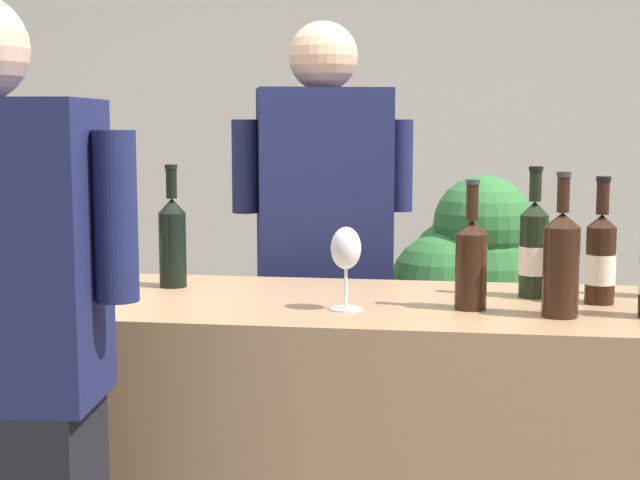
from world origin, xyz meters
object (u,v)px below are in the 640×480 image
(wine_bottle_1, at_px, (561,262))
(wine_bottle_2, at_px, (172,239))
(wine_bottle_4, at_px, (601,258))
(wine_bottle_8, at_px, (79,244))
(wine_bottle_0, at_px, (534,249))
(wine_glass, at_px, (346,252))
(potted_shrub, at_px, (467,301))
(person_server, at_px, (323,301))
(wine_bottle_3, at_px, (471,261))
(ice_bucket, at_px, (81,254))

(wine_bottle_1, xyz_separation_m, wine_bottle_2, (-0.99, 0.25, 0.00))
(wine_bottle_4, bearing_deg, wine_bottle_2, 176.24)
(wine_bottle_4, xyz_separation_m, wine_bottle_8, (-1.35, 0.04, 0.00))
(wine_bottle_0, distance_m, wine_bottle_2, 0.95)
(wine_bottle_4, relative_size, wine_glass, 1.58)
(wine_bottle_8, bearing_deg, wine_bottle_2, 6.29)
(potted_shrub, bearing_deg, person_server, -136.73)
(wine_bottle_1, relative_size, wine_glass, 1.67)
(wine_bottle_3, distance_m, person_server, 0.83)
(wine_bottle_1, xyz_separation_m, wine_bottle_3, (-0.20, 0.06, -0.01))
(wine_bottle_2, height_order, wine_glass, wine_bottle_2)
(wine_bottle_8, bearing_deg, wine_bottle_4, -1.89)
(wine_bottle_2, bearing_deg, wine_bottle_3, -13.52)
(wine_bottle_1, bearing_deg, wine_bottle_3, 163.89)
(ice_bucket, bearing_deg, wine_bottle_8, 114.54)
(wine_bottle_8, xyz_separation_m, wine_glass, (0.75, -0.21, 0.02))
(wine_bottle_0, bearing_deg, wine_bottle_2, 179.39)
(wine_bottle_8, xyz_separation_m, ice_bucket, (0.09, -0.20, 0.00))
(ice_bucket, height_order, person_server, person_server)
(wine_bottle_1, bearing_deg, wine_bottle_2, 165.95)
(wine_bottle_2, xyz_separation_m, person_server, (0.34, 0.47, -0.25))
(wine_bottle_2, bearing_deg, wine_bottle_1, -14.05)
(ice_bucket, bearing_deg, wine_bottle_2, 54.22)
(wine_bottle_2, relative_size, person_server, 0.19)
(wine_bottle_4, relative_size, person_server, 0.18)
(wine_bottle_3, bearing_deg, wine_bottle_0, 48.65)
(wine_bottle_3, xyz_separation_m, person_server, (-0.45, 0.66, -0.24))
(person_server, bearing_deg, wine_bottle_2, -125.74)
(wine_bottle_0, xyz_separation_m, wine_bottle_2, (-0.95, 0.01, 0.01))
(wine_bottle_2, xyz_separation_m, potted_shrub, (0.79, 0.90, -0.32))
(ice_bucket, height_order, potted_shrub, potted_shrub)
(wine_bottle_2, relative_size, wine_glass, 1.67)
(wine_glass, height_order, potted_shrub, potted_shrub)
(wine_bottle_1, xyz_separation_m, person_server, (-0.65, 0.72, -0.25))
(wine_bottle_3, distance_m, wine_bottle_4, 0.33)
(wine_bottle_0, distance_m, wine_glass, 0.51)
(wine_bottle_2, xyz_separation_m, wine_bottle_4, (1.10, -0.07, -0.02))
(wine_bottle_2, bearing_deg, potted_shrub, 48.57)
(wine_bottle_0, height_order, person_server, person_server)
(wine_bottle_0, bearing_deg, wine_bottle_4, -21.98)
(wine_bottle_4, height_order, wine_glass, wine_bottle_4)
(wine_glass, xyz_separation_m, potted_shrub, (0.30, 1.14, -0.33))
(wine_bottle_4, distance_m, wine_bottle_8, 1.35)
(wine_bottle_0, xyz_separation_m, wine_glass, (-0.45, -0.23, 0.01))
(ice_bucket, bearing_deg, wine_bottle_1, -1.10)
(wine_bottle_8, height_order, potted_shrub, wine_bottle_8)
(wine_bottle_2, height_order, potted_shrub, wine_bottle_2)
(wine_bottle_8, distance_m, person_server, 0.81)
(wine_bottle_2, distance_m, potted_shrub, 1.24)
(wine_bottle_1, distance_m, ice_bucket, 1.15)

